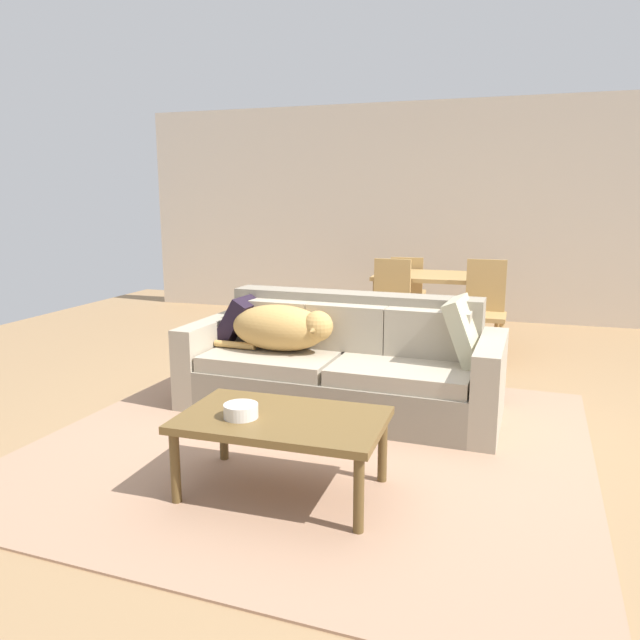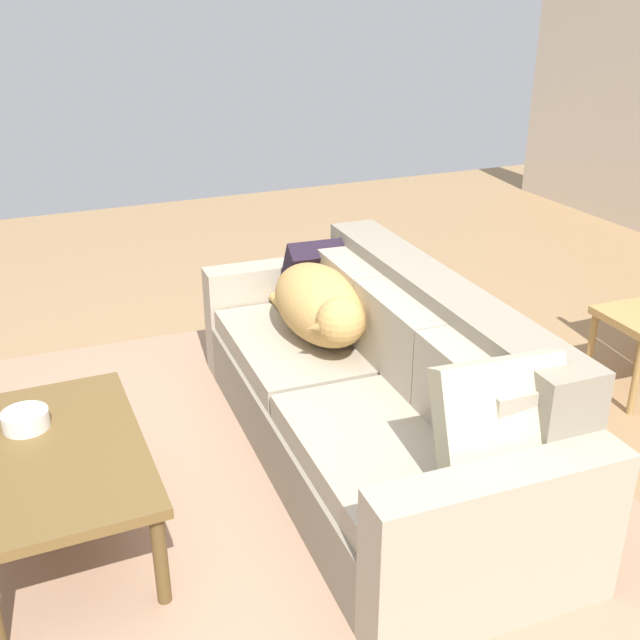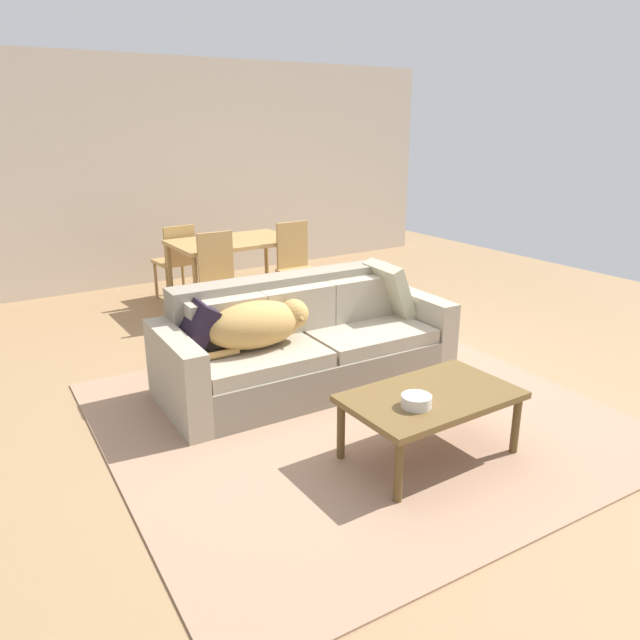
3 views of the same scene
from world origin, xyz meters
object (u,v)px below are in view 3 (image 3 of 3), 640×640
Objects in this scene: dog_on_left_cushion at (259,324)px; throw_pillow_by_right_arm at (390,290)px; dining_chair_near_right at (297,264)px; dining_chair_far_left at (177,258)px; throw_pillow_by_left_arm at (194,328)px; couch at (304,345)px; coffee_table at (431,401)px; dining_table at (233,247)px; dining_chair_near_left at (220,277)px; bowl_on_coffee_table at (416,401)px.

dog_on_left_cushion is 1.29m from throw_pillow_by_right_arm.
dining_chair_near_right is (1.35, 1.69, -0.06)m from dog_on_left_cushion.
dining_chair_near_right is at bearing 87.78° from throw_pillow_by_right_arm.
throw_pillow_by_left_arm is at bearing 68.04° from dining_chair_far_left.
couch is 2.63× the size of dining_chair_far_left.
couch is at bearing 85.76° from dining_chair_far_left.
dining_table reaches higher than coffee_table.
dining_chair_far_left is at bearing 71.96° from throw_pillow_by_left_arm.
dining_chair_near_left reaches higher than throw_pillow_by_right_arm.
throw_pillow_by_left_arm is (-0.42, 0.17, -0.00)m from dog_on_left_cushion.
couch is 2.75m from dining_chair_far_left.
coffee_table is at bearing -66.85° from dog_on_left_cushion.
dog_on_left_cushion is 2.41× the size of throw_pillow_by_left_arm.
bowl_on_coffee_table is (-0.19, -0.08, 0.08)m from coffee_table.
dining_chair_far_left is (-0.43, 0.59, -0.19)m from dining_table.
throw_pillow_by_right_arm is 0.48× the size of dining_chair_near_right.
dining_chair_near_left is at bearing 59.68° from throw_pillow_by_left_arm.
coffee_table is at bearing -96.37° from dining_table.
dining_chair_near_left is at bearing 90.40° from coffee_table.
couch is 2.51× the size of dog_on_left_cushion.
dining_chair_near_right is at bearing -49.20° from dining_table.
dog_on_left_cushion is 5.19× the size of bowl_on_coffee_table.
coffee_table is at bearing -120.29° from throw_pillow_by_right_arm.
throw_pillow_by_right_arm is (0.85, 0.01, 0.31)m from couch.
dining_chair_near_right reaches higher than bowl_on_coffee_table.
dining_table is at bearing 56.25° from dining_chair_near_left.
throw_pillow_by_right_arm is (1.28, 0.10, 0.04)m from dog_on_left_cushion.
throw_pillow_by_right_arm is 2.86m from dining_chair_far_left.
bowl_on_coffee_table is 0.14× the size of dining_table.
dog_on_left_cushion is 1.39m from bowl_on_coffee_table.
throw_pillow_by_left_arm is at bearing 121.79° from coffee_table.
dining_table is 0.74m from dining_chair_near_right.
throw_pillow_by_right_arm is at bearing 3.40° from couch.
couch is at bearing -88.32° from dining_chair_near_left.
dining_chair_far_left is at bearing 125.71° from dining_table.
bowl_on_coffee_table is at bearing -124.38° from throw_pillow_by_right_arm.
throw_pillow_by_right_arm reaches higher than coffee_table.
dining_chair_near_left is (-0.83, 1.58, -0.12)m from throw_pillow_by_right_arm.
dog_on_left_cushion is 0.70× the size of dining_table.
throw_pillow_by_left_arm is 0.39× the size of dining_chair_near_right.
throw_pillow_by_left_arm is 1.69m from bowl_on_coffee_table.
dining_chair_far_left is (-0.03, 4.11, 0.11)m from coffee_table.
bowl_on_coffee_table is at bearing -75.43° from dog_on_left_cushion.
dining_chair_near_right reaches higher than dining_table.
dining_chair_near_left is at bearing 117.57° from throw_pillow_by_right_arm.
coffee_table is 4.11m from dining_chair_far_left.
dining_chair_far_left is at bearing 93.44° from dining_chair_near_left.
couch is 2.20× the size of coffee_table.
dining_chair_near_right is (0.06, 1.59, -0.10)m from throw_pillow_by_right_arm.
couch reaches higher than dining_table.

